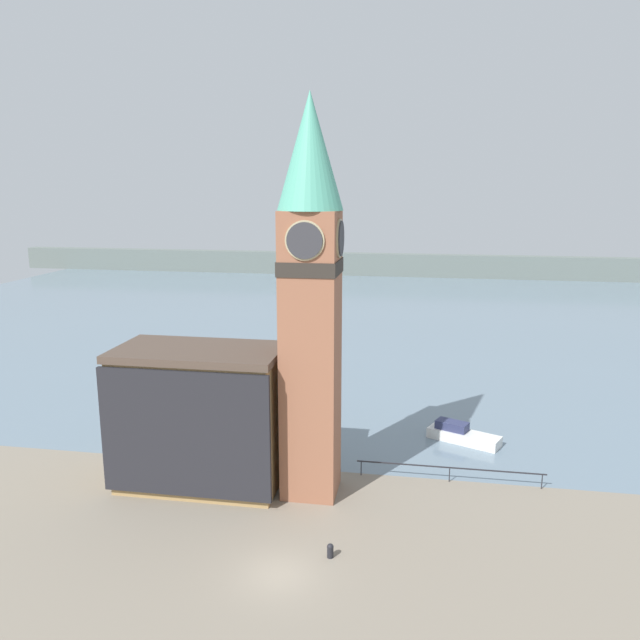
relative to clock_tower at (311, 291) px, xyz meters
The scene contains 8 objects.
ground_plane 16.48m from the clock_tower, 90.15° to the right, with size 160.00×160.00×0.00m, color gray.
water 64.58m from the clock_tower, 90.02° to the left, with size 160.00×120.00×0.00m.
far_shoreline 103.73m from the clock_tower, 90.01° to the left, with size 180.00×3.00×5.00m.
pier_railing 15.87m from the clock_tower, 17.46° to the left, with size 12.83×0.08×1.09m.
clock_tower is the anchor object (origin of this frame).
pier_building 11.62m from the clock_tower, behind, with size 11.17×6.17×9.54m.
boat_near 19.49m from the clock_tower, 44.54° to the left, with size 5.92×3.94×1.50m.
mooring_bollard_near 15.27m from the clock_tower, 71.72° to the right, with size 0.37×0.37×0.82m.
Camera 1 is at (7.10, -28.47, 20.04)m, focal length 35.00 mm.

